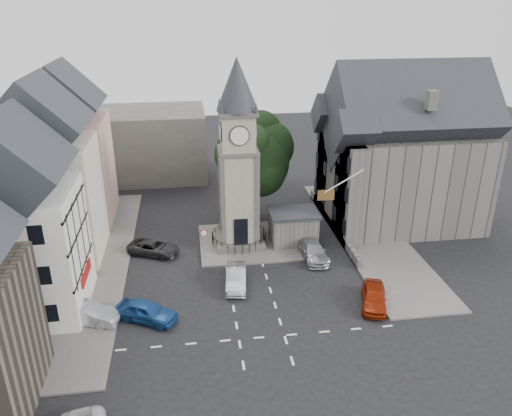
{
  "coord_description": "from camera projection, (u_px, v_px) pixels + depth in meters",
  "views": [
    {
      "loc": [
        -4.08,
        -31.77,
        20.64
      ],
      "look_at": [
        1.1,
        5.0,
        4.68
      ],
      "focal_mm": 35.0,
      "sensor_mm": 36.0,
      "label": 1
    }
  ],
  "objects": [
    {
      "name": "car_west_grey",
      "position": [
        154.0,
        248.0,
        42.75
      ],
      "size": [
        4.89,
        3.65,
        1.23
      ],
      "primitive_type": "imported",
      "rotation": [
        0.0,
        0.0,
        1.16
      ],
      "color": "#272729",
      "rests_on": "ground"
    },
    {
      "name": "flagpole",
      "position": [
        344.0,
        181.0,
        39.47
      ],
      "size": [
        3.68,
        0.1,
        2.74
      ],
      "color": "white",
      "rests_on": "ground"
    },
    {
      "name": "pavement_west",
      "position": [
        92.0,
        263.0,
        41.4
      ],
      "size": [
        6.0,
        30.0,
        0.14
      ],
      "primitive_type": "cube",
      "color": "#595651",
      "rests_on": "ground"
    },
    {
      "name": "town_tree",
      "position": [
        254.0,
        152.0,
        46.9
      ],
      "size": [
        7.2,
        7.2,
        10.8
      ],
      "color": "black",
      "rests_on": "ground"
    },
    {
      "name": "east_building",
      "position": [
        399.0,
        159.0,
        47.11
      ],
      "size": [
        14.4,
        11.4,
        12.6
      ],
      "color": "#56534F",
      "rests_on": "ground"
    },
    {
      "name": "backdrop_west",
      "position": [
        122.0,
        145.0,
        59.93
      ],
      "size": [
        20.0,
        10.0,
        8.0
      ],
      "primitive_type": "cube",
      "color": "#4C4944",
      "rests_on": "ground"
    },
    {
      "name": "car_west_silver",
      "position": [
        87.0,
        314.0,
        33.78
      ],
      "size": [
        4.62,
        2.77,
        1.44
      ],
      "primitive_type": "imported",
      "rotation": [
        0.0,
        0.0,
        1.26
      ],
      "color": "#929599",
      "rests_on": "ground"
    },
    {
      "name": "ground",
      "position": [
        251.0,
        292.0,
        37.57
      ],
      "size": [
        120.0,
        120.0,
        0.0
      ],
      "primitive_type": "plane",
      "color": "black",
      "rests_on": "ground"
    },
    {
      "name": "terrace_pink",
      "position": [
        68.0,
        154.0,
        47.54
      ],
      "size": [
        8.1,
        7.6,
        12.8
      ],
      "color": "#D89E94",
      "rests_on": "ground"
    },
    {
      "name": "clock_tower",
      "position": [
        238.0,
        157.0,
        41.64
      ],
      "size": [
        4.86,
        4.86,
        16.25
      ],
      "color": "#4C4944",
      "rests_on": "ground"
    },
    {
      "name": "east_boundary_wall",
      "position": [
        332.0,
        224.0,
        47.67
      ],
      "size": [
        0.4,
        16.0,
        0.9
      ],
      "primitive_type": "cube",
      "color": "#56534F",
      "rests_on": "ground"
    },
    {
      "name": "central_island",
      "position": [
        256.0,
        242.0,
        45.01
      ],
      "size": [
        10.0,
        8.0,
        0.16
      ],
      "primitive_type": "cube",
      "color": "#595651",
      "rests_on": "ground"
    },
    {
      "name": "terrace_tudor",
      "position": [
        20.0,
        230.0,
        33.14
      ],
      "size": [
        8.1,
        7.6,
        12.0
      ],
      "color": "silver",
      "rests_on": "ground"
    },
    {
      "name": "car_east_red",
      "position": [
        374.0,
        297.0,
        35.65
      ],
      "size": [
        2.95,
        4.52,
        1.43
      ],
      "primitive_type": "imported",
      "rotation": [
        0.0,
        0.0,
        -0.33
      ],
      "color": "maroon",
      "rests_on": "ground"
    },
    {
      "name": "road_markings",
      "position": [
        262.0,
        337.0,
        32.57
      ],
      "size": [
        20.0,
        8.0,
        0.01
      ],
      "primitive_type": "cube",
      "color": "silver",
      "rests_on": "ground"
    },
    {
      "name": "car_west_blue",
      "position": [
        147.0,
        311.0,
        34.0
      ],
      "size": [
        4.59,
        3.53,
        1.46
      ],
      "primitive_type": "imported",
      "rotation": [
        0.0,
        0.0,
        1.08
      ],
      "color": "navy",
      "rests_on": "ground"
    },
    {
      "name": "terrace_cream",
      "position": [
        48.0,
        183.0,
        40.26
      ],
      "size": [
        8.1,
        7.6,
        12.8
      ],
      "color": "beige",
      "rests_on": "ground"
    },
    {
      "name": "warning_sign_post",
      "position": [
        204.0,
        238.0,
        41.3
      ],
      "size": [
        0.7,
        0.19,
        2.85
      ],
      "color": "black",
      "rests_on": "ground"
    },
    {
      "name": "car_island_east",
      "position": [
        313.0,
        251.0,
        42.15
      ],
      "size": [
        2.07,
        4.79,
        1.37
      ],
      "primitive_type": "imported",
      "rotation": [
        0.0,
        0.0,
        0.03
      ],
      "color": "gray",
      "rests_on": "ground"
    },
    {
      "name": "pavement_east",
      "position": [
        367.0,
        234.0,
        46.36
      ],
      "size": [
        6.0,
        26.0,
        0.14
      ],
      "primitive_type": "cube",
      "color": "#595651",
      "rests_on": "ground"
    },
    {
      "name": "stone_shelter",
      "position": [
        293.0,
        227.0,
        44.4
      ],
      "size": [
        4.3,
        3.3,
        3.08
      ],
      "color": "#56534F",
      "rests_on": "ground"
    },
    {
      "name": "car_island_silver",
      "position": [
        236.0,
        278.0,
        38.1
      ],
      "size": [
        1.97,
        4.42,
        1.41
      ],
      "primitive_type": "imported",
      "rotation": [
        0.0,
        0.0,
        -0.11
      ],
      "color": "#9A9DA2",
      "rests_on": "ground"
    },
    {
      "name": "pedestrian",
      "position": [
        351.0,
        228.0,
        45.62
      ],
      "size": [
        0.79,
        0.71,
        1.83
      ],
      "primitive_type": "imported",
      "rotation": [
        0.0,
        0.0,
        3.65
      ],
      "color": "beige",
      "rests_on": "ground"
    }
  ]
}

